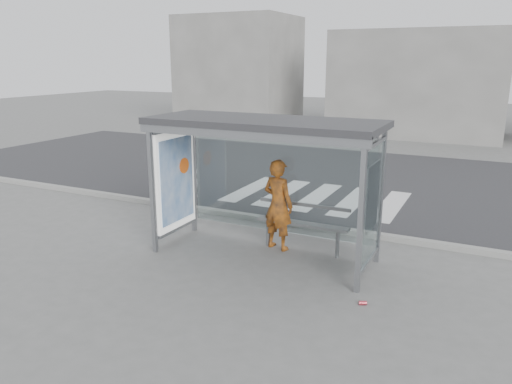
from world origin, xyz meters
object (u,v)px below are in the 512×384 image
(person, at_px, (278,205))
(soda_can, at_px, (363,303))
(bench, at_px, (302,224))
(bus_shelter, at_px, (247,152))

(person, distance_m, soda_can, 2.81)
(bench, height_order, soda_can, bench)
(bench, relative_size, soda_can, 15.85)
(person, bearing_deg, soda_can, 156.08)
(bus_shelter, relative_size, soda_can, 36.31)
(person, distance_m, bench, 0.60)
(bus_shelter, bearing_deg, soda_can, -24.09)
(person, bearing_deg, bus_shelter, 59.60)
(bus_shelter, xyz_separation_m, soda_can, (2.57, -1.15, -1.95))
(bus_shelter, distance_m, soda_can, 3.43)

